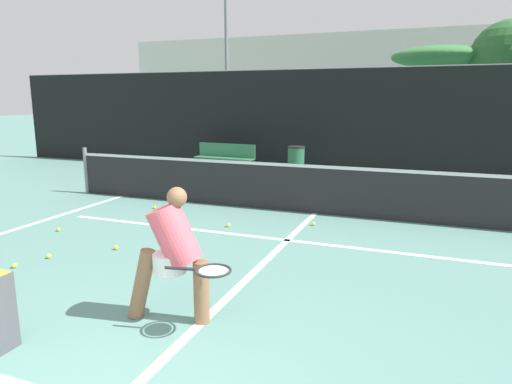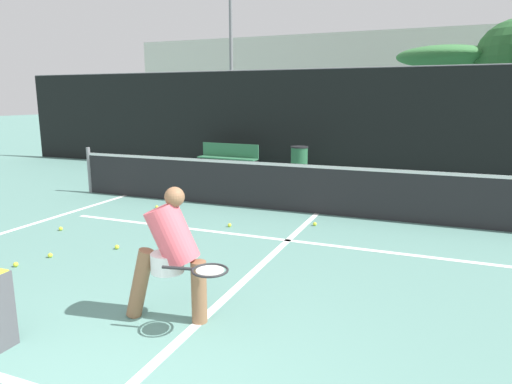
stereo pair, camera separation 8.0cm
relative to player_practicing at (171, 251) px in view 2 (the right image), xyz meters
The scene contains 19 objects.
court_service_line 3.02m from the player_practicing, 84.81° to the left, with size 8.25×0.10×0.01m, color white.
court_center_mark 1.86m from the player_practicing, 81.12° to the left, with size 0.10×6.12×0.01m, color white.
court_sideline_left 4.63m from the player_practicing, 158.21° to the left, with size 0.10×7.12×0.01m, color white.
net 4.77m from the player_practicing, 86.81° to the left, with size 11.09×0.09×1.07m.
fence_back 9.53m from the player_practicing, 88.40° to the left, with size 24.00×0.06×3.04m.
player_practicing is the anchor object (origin of this frame).
tennis_ball_scattered_0 4.07m from the player_practicing, 149.80° to the left, with size 0.07×0.07×0.07m, color #D1E033.
tennis_ball_scattered_1 2.84m from the player_practicing, 160.15° to the left, with size 0.07×0.07×0.07m, color #D1E033.
tennis_ball_scattered_2 3.48m from the player_practicing, 105.57° to the left, with size 0.07×0.07×0.07m, color #D1E033.
tennis_ball_scattered_3 3.99m from the player_practicing, 83.52° to the left, with size 0.07×0.07×0.07m, color #D1E033.
tennis_ball_scattered_6 4.92m from the player_practicing, 125.83° to the left, with size 0.07×0.07×0.07m, color #D1E033.
tennis_ball_scattered_7 2.61m from the player_practicing, 141.08° to the left, with size 0.07×0.07×0.07m, color #D1E033.
tennis_ball_scattered_8 2.86m from the player_practicing, 169.82° to the left, with size 0.07×0.07×0.07m, color #D1E033.
courtside_bench 9.35m from the player_practicing, 111.80° to the left, with size 1.92×0.52×0.86m.
trash_bin 8.63m from the player_practicing, 98.17° to the left, with size 0.49×0.49×0.89m.
parked_car 13.58m from the player_practicing, 92.21° to the left, with size 1.85×4.64×1.33m.
floodlight_mast 18.71m from the player_practicing, 112.89° to the left, with size 1.10×0.24×10.28m.
tree_mid 18.58m from the player_practicing, 82.79° to the left, with size 3.96×3.96×4.40m.
building_far 26.24m from the player_practicing, 89.42° to the left, with size 36.00×2.40×6.10m, color beige.
Camera 2 is at (2.09, -1.87, 2.19)m, focal length 32.00 mm.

